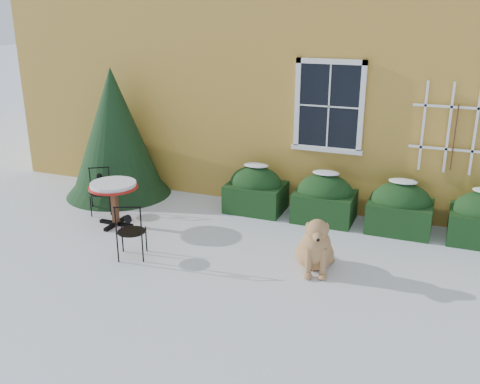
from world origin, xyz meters
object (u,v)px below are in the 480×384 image
at_px(evergreen_shrub, 116,145).
at_px(patio_chair_far, 100,191).
at_px(bistro_table, 114,190).
at_px(patio_chair_near, 131,231).
at_px(dog, 316,248).

height_order(evergreen_shrub, patio_chair_far, evergreen_shrub).
bearing_deg(bistro_table, patio_chair_far, 144.38).
bearing_deg(evergreen_shrub, bistro_table, -58.10).
distance_m(bistro_table, patio_chair_near, 1.42).
relative_size(evergreen_shrub, patio_chair_far, 3.07).
bearing_deg(patio_chair_near, evergreen_shrub, -75.60).
distance_m(patio_chair_near, dog, 2.76).
distance_m(evergreen_shrub, patio_chair_far, 1.21).
bearing_deg(evergreen_shrub, patio_chair_near, -52.59).
xyz_separation_m(evergreen_shrub, bistro_table, (0.90, -1.44, -0.37)).
height_order(evergreen_shrub, dog, evergreen_shrub).
xyz_separation_m(bistro_table, dog, (3.66, -0.39, -0.29)).
height_order(bistro_table, dog, dog).
bearing_deg(bistro_table, patio_chair_near, -45.91).
relative_size(evergreen_shrub, dog, 2.55).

